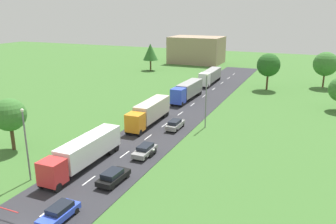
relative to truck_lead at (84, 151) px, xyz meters
name	(u,v)px	position (x,y,z in m)	size (l,w,h in m)	color
road	(146,139)	(2.58, 11.35, -2.01)	(10.00, 140.00, 0.06)	#2B2B30
lane_marking_centre	(136,146)	(2.58, 8.22, -1.97)	(0.16, 123.04, 0.01)	white
truck_lead	(84,151)	(0.00, 0.00, 0.00)	(2.55, 13.14, 3.41)	red
truck_second	(149,112)	(0.06, 17.66, 0.11)	(2.72, 12.24, 3.67)	orange
truck_third	(187,90)	(0.29, 35.25, 0.08)	(2.72, 12.38, 3.56)	blue
truck_fourth	(210,76)	(0.02, 53.05, 0.04)	(2.69, 12.80, 3.57)	white
car_lead	(59,213)	(4.61, -10.14, -1.24)	(1.77, 4.21, 1.41)	blue
car_second	(113,176)	(5.34, -2.18, -1.22)	(2.03, 4.38, 1.44)	black
car_third	(145,150)	(5.22, 5.74, -1.22)	(1.80, 4.29, 1.43)	gray
car_fourth	(175,124)	(4.93, 16.93, -1.19)	(1.78, 4.36, 1.51)	gray
motorcycle_courier	(153,152)	(6.22, 6.13, -1.50)	(0.28, 1.94, 0.91)	black
lamppost_lead	(26,141)	(-3.58, -5.21, 2.61)	(0.36, 0.36, 8.34)	slate
lamppost_second	(206,98)	(9.02, 19.80, 2.83)	(0.36, 0.36, 8.77)	slate
tree_birch	(326,64)	(26.59, 59.81, 3.71)	(5.77, 5.77, 8.64)	#513823
tree_pine	(10,115)	(-12.24, 0.74, 2.89)	(4.38, 4.38, 7.15)	#513823
tree_elm	(150,52)	(-22.90, 65.46, 3.68)	(4.56, 4.56, 8.25)	#513823
tree_ash	(269,65)	(14.30, 51.84, 3.84)	(5.38, 5.38, 8.59)	#513823
distant_building	(197,50)	(-14.84, 86.11, 2.54)	(17.79, 12.73, 9.16)	#9E846B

